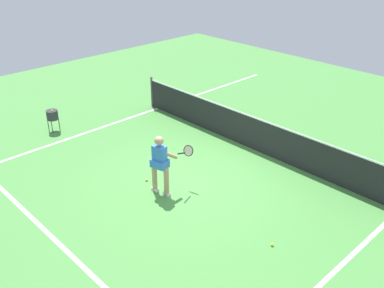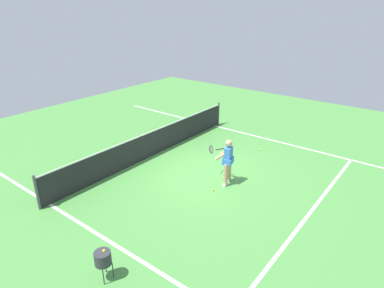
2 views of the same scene
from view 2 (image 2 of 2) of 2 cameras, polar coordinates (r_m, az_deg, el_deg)
ground_plane at (r=11.70m, az=2.08°, el=-5.17°), size 23.83×23.83×0.00m
service_line_marking at (r=10.30m, az=19.58°, el=-10.89°), size 8.70×0.10×0.01m
sideline_left_marking at (r=9.09m, az=-14.81°, el=-15.24°), size 0.10×16.33×0.01m
sideline_right_marking at (r=15.13m, az=11.77°, el=1.09°), size 0.10×16.33×0.01m
court_net at (r=12.95m, az=-6.91°, el=0.08°), size 9.38×0.08×1.10m
tennis_player at (r=10.82m, az=6.04°, el=-2.72°), size 0.68×1.05×1.55m
tennis_ball_near at (r=10.72m, az=3.63°, el=-7.82°), size 0.07×0.07×0.07m
tennis_ball_far at (r=13.81m, az=11.59°, el=-0.93°), size 0.07×0.07×0.07m
ball_hopper at (r=7.67m, az=-14.98°, el=-18.32°), size 0.36×0.36×0.74m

